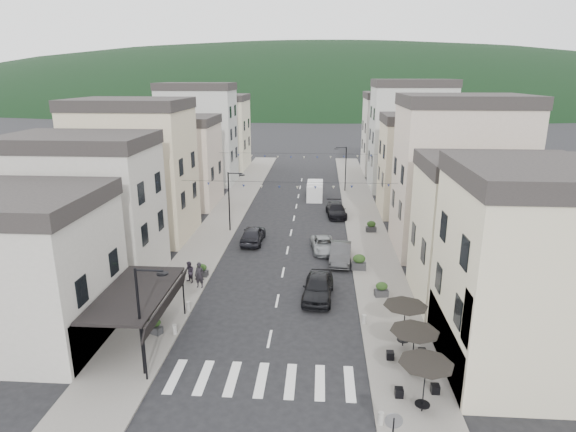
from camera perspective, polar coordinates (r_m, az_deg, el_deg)
name	(u,v)px	position (r m, az deg, el deg)	size (l,w,h in m)	color
ground	(256,406)	(24.47, -3.79, -21.51)	(700.00, 700.00, 0.00)	black
sidewalk_left	(228,214)	(54.25, -7.16, 0.25)	(4.00, 76.00, 0.12)	slate
sidewalk_right	(362,217)	(53.46, 8.82, -0.06)	(4.00, 76.00, 0.12)	slate
hill_backdrop	(318,99)	(319.48, 3.57, 13.66)	(640.00, 360.00, 70.00)	black
bistro_building	(551,282)	(27.76, 28.71, -6.90)	(10.00, 8.00, 10.00)	beige
boutique_awning	(139,295)	(28.72, -17.20, -8.88)	(3.77, 7.50, 3.28)	black
buildings_row_left	(178,151)	(60.11, -12.94, 7.46)	(10.20, 54.16, 14.00)	#B0ACA1
buildings_row_right	(423,154)	(57.57, 15.74, 7.09)	(10.20, 54.16, 14.50)	beige
cafe_terrace	(414,336)	(25.77, 14.74, -13.63)	(2.50, 8.10, 2.53)	black
streetlamp_left_near	(144,311)	(25.47, -16.66, -10.74)	(1.70, 0.56, 6.00)	black
streetlamp_left_far	(232,195)	(47.31, -6.69, 2.43)	(1.70, 0.56, 6.00)	black
streetlamp_right_far	(344,164)	(64.19, 6.62, 6.12)	(1.70, 0.56, 6.00)	black
traffic_sign	(393,430)	(20.59, 12.35, -23.54)	(0.70, 0.07, 2.70)	black
bollards	(269,337)	(28.75, -2.31, -14.13)	(11.66, 10.26, 0.60)	gray
bunting_near	(288,186)	(42.26, 0.03, 3.59)	(19.00, 0.28, 0.62)	black
bunting_far	(297,156)	(57.94, 1.13, 7.08)	(19.00, 0.28, 0.62)	black
parked_car_a	(318,287)	(33.87, 3.59, -8.38)	(2.00, 4.97, 1.69)	black
parked_car_b	(341,253)	(40.29, 6.25, -4.41)	(1.65, 4.73, 1.56)	#313234
parked_car_c	(324,245)	(42.63, 4.24, -3.41)	(2.03, 4.39, 1.22)	gray
parked_car_d	(336,210)	(53.24, 5.73, 0.72)	(2.00, 4.91, 1.43)	black
parked_car_e	(253,234)	(44.71, -4.17, -2.18)	(1.92, 4.76, 1.62)	black
delivery_van	(315,190)	(60.53, 3.21, 3.11)	(1.96, 4.86, 2.32)	silver
pedestrian_a	(199,275)	(35.66, -10.45, -6.91)	(0.70, 0.46, 1.92)	black
pedestrian_b	(189,272)	(36.64, -11.60, -6.55)	(0.80, 0.62, 1.65)	#26202A
planter_la	(155,326)	(30.54, -15.54, -12.42)	(1.02, 0.81, 1.00)	#2F2F31
planter_lb	(202,270)	(37.74, -10.17, -6.33)	(0.94, 0.57, 1.00)	#2B2A2D
planter_ra	(382,289)	(34.56, 11.03, -8.53)	(1.02, 0.66, 1.06)	#2C2B2E
planter_rb	(359,262)	(38.74, 8.41, -5.43)	(1.18, 0.71, 1.27)	#2D2C2F
planter_rc	(371,226)	(48.12, 9.83, -1.22)	(1.04, 0.63, 1.11)	#292A2C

